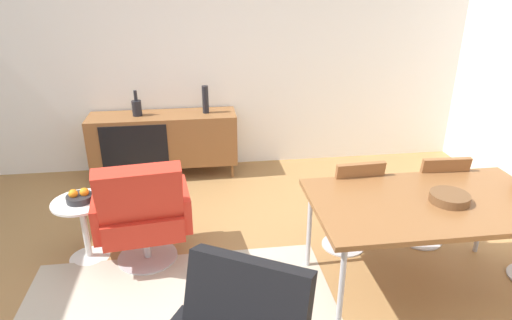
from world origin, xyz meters
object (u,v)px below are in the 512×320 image
Objects in this scene: vase_sculptural_dark at (137,107)px; wooden_bowl_on_table at (450,198)px; side_table_round at (84,223)px; dining_table at (429,206)px; sideboard at (164,139)px; vase_cobalt at (205,99)px; lounge_chair_red at (142,212)px; dining_chair_back_left at (350,200)px; fruit_bowl at (79,197)px; dining_chair_back_right at (431,195)px.

wooden_bowl_on_table is (2.28, -2.32, -0.04)m from vase_sculptural_dark.
dining_table is at bearing -16.71° from side_table_round.
vase_sculptural_dark is 0.17× the size of dining_table.
wooden_bowl_on_table is at bearing -16.70° from side_table_round.
vase_cobalt is (0.48, 0.00, 0.43)m from sideboard.
side_table_round is at bearing 163.65° from lounge_chair_red.
dining_chair_back_left is at bearing -57.93° from vase_cobalt.
dining_chair_back_left reaches higher than sideboard.
wooden_bowl_on_table is at bearing -56.38° from vase_cobalt.
lounge_chair_red is 0.51m from fruit_bowl.
sideboard is at bearing 129.87° from dining_table.
wooden_bowl_on_table is 1.30× the size of fruit_bowl.
vase_sculptural_dark is 3.16m from dining_table.
fruit_bowl is (-0.29, -1.55, -0.26)m from vase_sculptural_dark.
dining_table is 2.58m from fruit_bowl.
dining_chair_back_left is at bearing -43.52° from vase_sculptural_dark.
dining_chair_back_right is at bearing -34.53° from vase_sculptural_dark.
side_table_round is at bearing -100.70° from vase_sculptural_dark.
vase_sculptural_dark reaches higher than lounge_chair_red.
vase_cobalt is 0.19× the size of dining_table.
fruit_bowl is at bearing 176.31° from dining_chair_back_right.
fruit_bowl is at bearing 163.29° from wooden_bowl_on_table.
sideboard is at bearing 87.61° from lounge_chair_red.
sideboard is 5.79× the size of vase_sculptural_dark.
vase_sculptural_dark is 1.06× the size of wooden_bowl_on_table.
lounge_chair_red is at bearing 179.03° from dining_chair_back_right.
dining_table is at bearing -57.99° from vase_cobalt.
dining_table is 2.60m from side_table_round.
vase_cobalt is at bearing 135.77° from dining_chair_back_right.
fruit_bowl is (-0.55, -1.55, 0.12)m from sideboard.
vase_cobalt is 1.17× the size of wooden_bowl_on_table.
sideboard is 1.65m from fruit_bowl.
sideboard is at bearing 131.09° from wooden_bowl_on_table.
dining_chair_back_right is 2.33m from lounge_chair_red.
wooden_bowl_on_table is (1.55, -2.32, -0.10)m from vase_cobalt.
fruit_bowl is at bearing -109.62° from sideboard.
lounge_chair_red is (0.19, -1.69, -0.35)m from vase_sculptural_dark.
dining_table reaches higher than sideboard.
vase_cobalt reaches higher than side_table_round.
lounge_chair_red is at bearing 178.61° from dining_chair_back_left.
sideboard is 6.15× the size of wooden_bowl_on_table.
dining_chair_back_right is (2.26, -1.73, 0.03)m from sideboard.
side_table_round is (-1.03, -1.55, -0.55)m from vase_cobalt.
vase_sculptural_dark is 1.65m from side_table_round.
side_table_round is (-0.48, 0.14, -0.15)m from lounge_chair_red.
sideboard is 1.69m from lounge_chair_red.
dining_table is 1.87× the size of dining_chair_back_right.
dining_chair_back_left reaches higher than fruit_bowl.
vase_sculptural_dark reaches higher than dining_chair_back_right.
side_table_round is (-0.29, -1.55, -0.49)m from vase_sculptural_dark.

